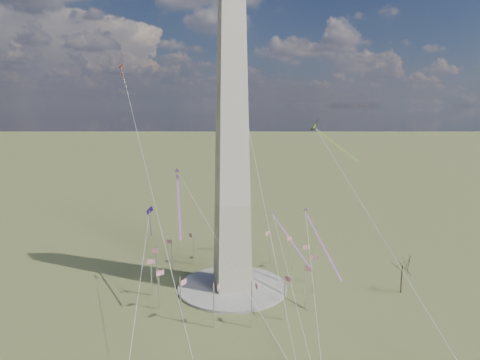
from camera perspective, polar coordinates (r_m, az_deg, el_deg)
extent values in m
plane|color=brown|center=(145.41, -1.01, -14.21)|extent=(2000.00, 2000.00, 0.00)
cylinder|color=#9F9891|center=(145.25, -1.01, -14.07)|extent=(36.00, 36.00, 0.80)
cylinder|color=white|center=(149.85, 8.95, -10.90)|extent=(0.36, 0.36, 13.00)
cube|color=red|center=(149.21, 8.82, -8.83)|extent=(2.40, 0.08, 1.50)
cylinder|color=white|center=(157.93, 6.94, -9.75)|extent=(0.36, 0.36, 13.00)
cube|color=red|center=(157.15, 6.66, -7.80)|extent=(2.25, 0.99, 1.50)
cylinder|color=white|center=(163.83, 4.07, -8.97)|extent=(0.36, 0.36, 13.00)
cube|color=red|center=(162.79, 3.69, -7.13)|extent=(1.75, 1.75, 1.50)
cylinder|color=white|center=(166.93, 0.71, -8.58)|extent=(0.36, 0.36, 13.00)
cube|color=red|center=(165.54, 0.26, -6.82)|extent=(0.99, 2.25, 1.50)
cylinder|color=white|center=(166.91, -2.81, -8.60)|extent=(0.36, 0.36, 13.00)
cube|color=red|center=(165.11, -3.28, -6.88)|extent=(0.08, 2.40, 1.50)
cylinder|color=white|center=(163.78, -6.17, -9.01)|extent=(0.36, 0.36, 13.00)
cube|color=red|center=(161.56, -6.61, -7.31)|extent=(0.99, 2.25, 1.50)
cylinder|color=white|center=(157.84, -9.03, -9.81)|extent=(0.36, 0.36, 13.00)
cube|color=red|center=(155.23, -9.40, -8.10)|extent=(1.75, 1.75, 1.50)
cylinder|color=white|center=(149.74, -11.02, -10.98)|extent=(0.36, 0.36, 13.00)
cube|color=red|center=(146.81, -11.27, -9.22)|extent=(2.25, 0.99, 1.50)
cylinder|color=white|center=(140.46, -11.73, -12.44)|extent=(0.36, 0.36, 13.00)
cube|color=red|center=(137.33, -11.80, -10.60)|extent=(2.40, 0.08, 1.50)
cylinder|color=white|center=(131.31, -10.77, -14.04)|extent=(0.36, 0.36, 13.00)
cube|color=red|center=(128.17, -10.60, -12.07)|extent=(2.25, 0.99, 1.50)
cylinder|color=white|center=(123.87, -7.93, -15.48)|extent=(0.36, 0.36, 13.00)
cube|color=red|center=(120.92, -7.51, -13.36)|extent=(1.75, 1.75, 1.50)
cylinder|color=white|center=(119.66, -3.51, -16.35)|extent=(0.36, 0.36, 13.00)
cube|color=red|center=(117.14, -2.90, -14.08)|extent=(0.99, 2.25, 1.50)
cylinder|color=white|center=(119.68, 1.55, -16.33)|extent=(0.36, 0.36, 13.00)
cube|color=red|center=(117.74, 2.20, -13.95)|extent=(0.08, 2.40, 1.50)
cylinder|color=white|center=(123.94, 5.96, -15.42)|extent=(0.36, 0.36, 13.00)
cube|color=red|center=(122.57, 6.48, -13.01)|extent=(0.99, 2.25, 1.50)
cylinder|color=white|center=(131.41, 8.76, -13.96)|extent=(0.36, 0.36, 13.00)
cube|color=red|center=(130.49, 9.06, -11.62)|extent=(1.75, 1.75, 1.50)
cylinder|color=white|center=(140.57, 9.69, -12.35)|extent=(0.36, 0.36, 13.00)
cube|color=red|center=(139.89, 9.76, -10.14)|extent=(2.25, 0.99, 1.50)
cylinder|color=#443929|center=(149.52, 20.73, -12.25)|extent=(0.43, 0.43, 9.28)
cube|color=orange|center=(156.76, 12.90, 4.57)|extent=(11.99, 10.45, 10.84)
cube|color=orange|center=(154.86, 12.70, 4.52)|extent=(11.99, 10.45, 10.84)
cube|color=navy|center=(140.69, -11.95, -4.01)|extent=(2.28, 2.68, 2.62)
cube|color=#FD5A28|center=(141.78, -11.88, -5.71)|extent=(0.71, 3.34, 9.07)
cube|color=#FD5A28|center=(133.71, 10.97, -8.53)|extent=(2.93, 22.47, 14.11)
cube|color=#FD5A28|center=(128.30, -8.16, -3.32)|extent=(1.68, 23.20, 14.53)
cube|color=#FD5A28|center=(147.98, 6.83, -8.03)|extent=(7.25, 19.76, 12.95)
cube|color=red|center=(161.21, -15.59, 14.41)|extent=(1.58, 1.96, 1.88)
cube|color=red|center=(161.05, -15.56, 13.68)|extent=(0.51, 1.63, 4.31)
cube|color=white|center=(183.32, -1.09, 17.51)|extent=(1.48, 2.10, 1.60)
cube|color=white|center=(183.09, -1.09, 16.97)|extent=(1.14, 1.15, 3.66)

